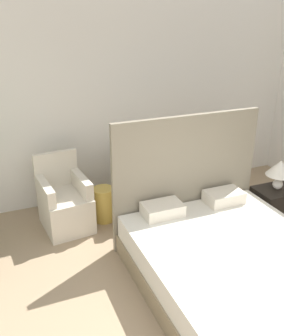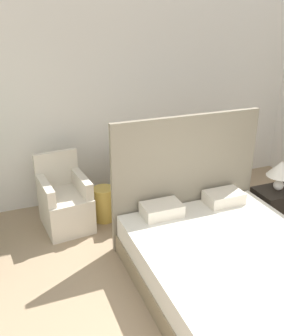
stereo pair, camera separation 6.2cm
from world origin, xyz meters
TOP-DOWN VIEW (x-y plane):
  - wall_back at (0.00, 3.76)m, footprint 10.00×0.06m
  - bed at (0.48, 1.33)m, footprint 1.83×2.15m
  - armchair_near_window_left at (-0.84, 3.05)m, footprint 0.63×0.74m
  - armchair_near_window_right at (0.16, 3.05)m, footprint 0.64×0.75m
  - nightstand at (1.70, 2.11)m, footprint 0.53×0.41m
  - table_lamp at (1.70, 2.11)m, footprint 0.34×0.34m
  - side_table at (-0.34, 3.02)m, footprint 0.28×0.28m

SIDE VIEW (x-z plane):
  - side_table at x=-0.34m, z-range 0.00..0.46m
  - nightstand at x=1.70m, z-range 0.00..0.49m
  - bed at x=0.48m, z-range -0.48..1.06m
  - armchair_near_window_left at x=-0.84m, z-range -0.16..0.77m
  - armchair_near_window_right at x=0.16m, z-range -0.16..0.77m
  - table_lamp at x=1.70m, z-range 0.57..0.96m
  - wall_back at x=0.00m, z-range 0.00..2.90m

